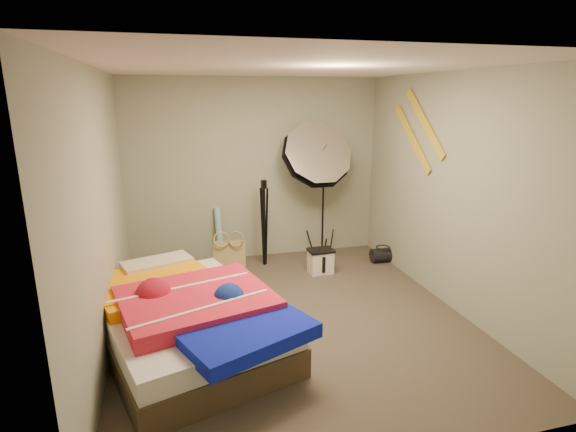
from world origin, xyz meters
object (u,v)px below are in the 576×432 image
object	(u,v)px
camera_case	(321,262)
photo_umbrella	(316,157)
duffel_bag	(382,255)
bed	(187,318)
tote_bag	(230,257)
camera_tripod	(264,217)
wrapping_roll	(219,235)

from	to	relation	value
camera_case	photo_umbrella	bearing A→B (deg)	78.02
duffel_bag	bed	world-z (taller)	bed
bed	photo_umbrella	bearing A→B (deg)	46.36
tote_bag	duffel_bag	distance (m)	2.12
photo_umbrella	camera_tripod	bearing A→B (deg)	-176.39
tote_bag	camera_case	world-z (taller)	tote_bag
wrapping_roll	camera_case	size ratio (longest dim) A/B	2.56
duffel_bag	tote_bag	bearing A→B (deg)	177.14
camera_case	tote_bag	bearing A→B (deg)	161.05
duffel_bag	photo_umbrella	distance (m)	1.66
wrapping_roll	bed	bearing A→B (deg)	-103.89
duffel_bag	photo_umbrella	size ratio (longest dim) A/B	0.16
wrapping_roll	tote_bag	bearing A→B (deg)	-79.77
wrapping_roll	camera_tripod	world-z (taller)	camera_tripod
camera_case	bed	bearing A→B (deg)	-144.44
tote_bag	wrapping_roll	size ratio (longest dim) A/B	0.55
bed	duffel_bag	bearing A→B (deg)	29.84
duffel_bag	bed	size ratio (longest dim) A/B	0.13
tote_bag	bed	distance (m)	1.84
camera_case	duffel_bag	distance (m)	0.98
tote_bag	duffel_bag	bearing A→B (deg)	5.19
camera_tripod	bed	bearing A→B (deg)	-120.59
camera_case	bed	xyz separation A→B (m)	(-1.76, -1.40, 0.14)
tote_bag	photo_umbrella	distance (m)	1.76
tote_bag	bed	size ratio (longest dim) A/B	0.18
tote_bag	wrapping_roll	xyz separation A→B (m)	(-0.08, 0.44, 0.17)
tote_bag	camera_tripod	xyz separation A→B (m)	(0.50, 0.16, 0.47)
wrapping_roll	bed	distance (m)	2.24
duffel_bag	camera_tripod	xyz separation A→B (m)	(-1.61, 0.32, 0.58)
camera_case	wrapping_roll	bearing A→B (deg)	145.01
wrapping_roll	bed	xyz separation A→B (m)	(-0.54, -2.17, -0.09)
photo_umbrella	duffel_bag	bearing A→B (deg)	-22.72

